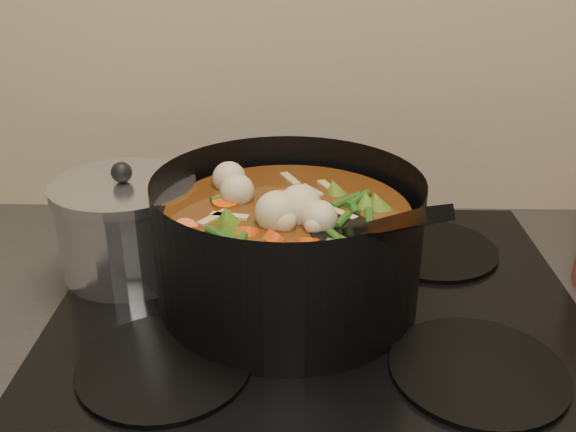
{
  "coord_description": "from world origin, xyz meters",
  "views": [
    {
      "loc": [
        -0.02,
        1.27,
        1.35
      ],
      "look_at": [
        -0.04,
        1.94,
        1.04
      ],
      "focal_mm": 40.0,
      "sensor_mm": 36.0,
      "label": 1
    }
  ],
  "objects": [
    {
      "name": "saucepan",
      "position": [
        -0.24,
        2.0,
        0.99
      ],
      "size": [
        0.18,
        0.18,
        0.15
      ],
      "rotation": [
        0.0,
        0.0,
        -0.26
      ],
      "color": "silver",
      "rests_on": "stovetop"
    },
    {
      "name": "stockpot",
      "position": [
        -0.04,
        1.94,
        1.0
      ],
      "size": [
        0.33,
        0.41,
        0.23
      ],
      "rotation": [
        0.0,
        0.0,
        0.08
      ],
      "color": "black",
      "rests_on": "stovetop"
    },
    {
      "name": "stovetop",
      "position": [
        0.0,
        1.93,
        0.92
      ],
      "size": [
        0.62,
        0.54,
        0.03
      ],
      "color": "black",
      "rests_on": "counter"
    }
  ]
}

